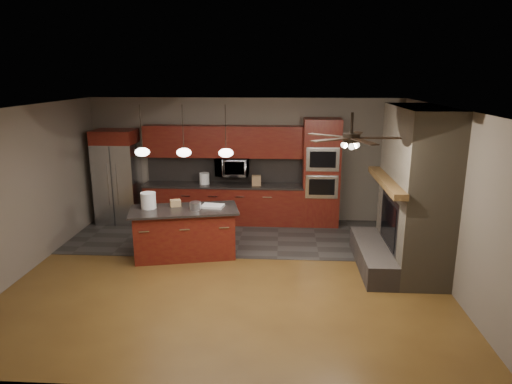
# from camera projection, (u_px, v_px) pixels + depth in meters

# --- Properties ---
(ground) EXTENTS (7.00, 7.00, 0.00)m
(ground) POSITION_uv_depth(u_px,v_px,m) (231.00, 272.00, 7.84)
(ground) COLOR brown
(ground) RESTS_ON ground
(ceiling) EXTENTS (7.00, 6.00, 0.02)m
(ceiling) POSITION_uv_depth(u_px,v_px,m) (229.00, 108.00, 7.13)
(ceiling) COLOR white
(ceiling) RESTS_ON back_wall
(back_wall) EXTENTS (7.00, 0.02, 2.80)m
(back_wall) POSITION_uv_depth(u_px,v_px,m) (245.00, 160.00, 10.39)
(back_wall) COLOR #695D54
(back_wall) RESTS_ON ground
(right_wall) EXTENTS (0.02, 6.00, 2.80)m
(right_wall) POSITION_uv_depth(u_px,v_px,m) (448.00, 197.00, 7.29)
(right_wall) COLOR #695D54
(right_wall) RESTS_ON ground
(left_wall) EXTENTS (0.02, 6.00, 2.80)m
(left_wall) POSITION_uv_depth(u_px,v_px,m) (24.00, 191.00, 7.69)
(left_wall) COLOR #695D54
(left_wall) RESTS_ON ground
(slate_tile_patch) EXTENTS (7.00, 2.40, 0.01)m
(slate_tile_patch) POSITION_uv_depth(u_px,v_px,m) (241.00, 236.00, 9.58)
(slate_tile_patch) COLOR #353230
(slate_tile_patch) RESTS_ON ground
(fireplace_column) EXTENTS (1.30, 2.10, 2.80)m
(fireplace_column) POSITION_uv_depth(u_px,v_px,m) (411.00, 196.00, 7.72)
(fireplace_column) COLOR #6B604D
(fireplace_column) RESTS_ON ground
(back_cabinetry) EXTENTS (3.59, 0.64, 2.20)m
(back_cabinetry) POSITION_uv_depth(u_px,v_px,m) (224.00, 184.00, 10.29)
(back_cabinetry) COLOR maroon
(back_cabinetry) RESTS_ON ground
(oven_tower) EXTENTS (0.80, 0.63, 2.38)m
(oven_tower) POSITION_uv_depth(u_px,v_px,m) (321.00, 173.00, 10.04)
(oven_tower) COLOR maroon
(oven_tower) RESTS_ON ground
(microwave) EXTENTS (0.73, 0.41, 0.50)m
(microwave) POSITION_uv_depth(u_px,v_px,m) (232.00, 167.00, 10.18)
(microwave) COLOR silver
(microwave) RESTS_ON back_cabinetry
(refrigerator) EXTENTS (0.91, 0.75, 2.12)m
(refrigerator) POSITION_uv_depth(u_px,v_px,m) (117.00, 177.00, 10.27)
(refrigerator) COLOR silver
(refrigerator) RESTS_ON ground
(kitchen_island) EXTENTS (2.09, 1.28, 0.92)m
(kitchen_island) POSITION_uv_depth(u_px,v_px,m) (185.00, 232.00, 8.44)
(kitchen_island) COLOR maroon
(kitchen_island) RESTS_ON ground
(white_bucket) EXTENTS (0.30, 0.30, 0.30)m
(white_bucket) POSITION_uv_depth(u_px,v_px,m) (148.00, 201.00, 8.32)
(white_bucket) COLOR white
(white_bucket) RESTS_ON kitchen_island
(paint_can) EXTENTS (0.24, 0.24, 0.14)m
(paint_can) POSITION_uv_depth(u_px,v_px,m) (195.00, 206.00, 8.29)
(paint_can) COLOR #B6B6BB
(paint_can) RESTS_ON kitchen_island
(paint_tray) EXTENTS (0.43, 0.33, 0.04)m
(paint_tray) POSITION_uv_depth(u_px,v_px,m) (213.00, 206.00, 8.43)
(paint_tray) COLOR white
(paint_tray) RESTS_ON kitchen_island
(cardboard_box) EXTENTS (0.23, 0.20, 0.12)m
(cardboard_box) POSITION_uv_depth(u_px,v_px,m) (175.00, 203.00, 8.47)
(cardboard_box) COLOR tan
(cardboard_box) RESTS_ON kitchen_island
(counter_bucket) EXTENTS (0.29, 0.29, 0.25)m
(counter_bucket) POSITION_uv_depth(u_px,v_px,m) (204.00, 179.00, 10.24)
(counter_bucket) COLOR white
(counter_bucket) RESTS_ON back_cabinetry
(counter_box) EXTENTS (0.21, 0.17, 0.22)m
(counter_box) POSITION_uv_depth(u_px,v_px,m) (256.00, 180.00, 10.13)
(counter_box) COLOR #9E7851
(counter_box) RESTS_ON back_cabinetry
(pendant_left) EXTENTS (0.26, 0.26, 0.92)m
(pendant_left) POSITION_uv_depth(u_px,v_px,m) (142.00, 152.00, 8.12)
(pendant_left) COLOR black
(pendant_left) RESTS_ON ceiling
(pendant_center) EXTENTS (0.26, 0.26, 0.92)m
(pendant_center) POSITION_uv_depth(u_px,v_px,m) (184.00, 152.00, 8.07)
(pendant_center) COLOR black
(pendant_center) RESTS_ON ceiling
(pendant_right) EXTENTS (0.26, 0.26, 0.92)m
(pendant_right) POSITION_uv_depth(u_px,v_px,m) (226.00, 153.00, 8.03)
(pendant_right) COLOR black
(pendant_right) RESTS_ON ceiling
(ceiling_fan) EXTENTS (1.27, 1.33, 0.41)m
(ceiling_fan) POSITION_uv_depth(u_px,v_px,m) (351.00, 137.00, 6.34)
(ceiling_fan) COLOR black
(ceiling_fan) RESTS_ON ceiling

